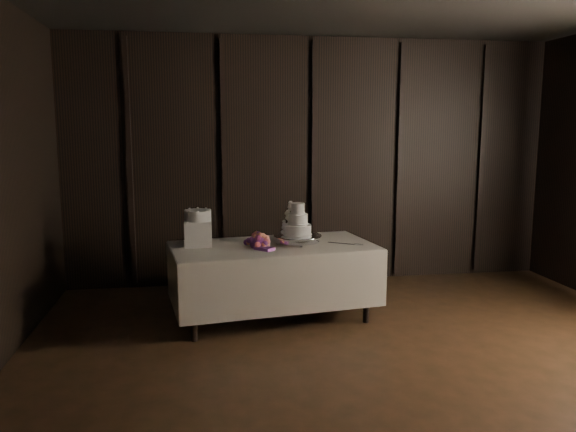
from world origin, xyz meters
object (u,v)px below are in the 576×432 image
(bouquet, at_px, (258,241))
(small_cake, at_px, (198,215))
(box_pedestal, at_px, (198,233))
(display_table, at_px, (273,279))
(cake_stand, at_px, (298,240))
(wedding_cake, at_px, (296,223))

(bouquet, relative_size, small_cake, 1.51)
(small_cake, bearing_deg, box_pedestal, 0.00)
(display_table, distance_m, cake_stand, 0.46)
(display_table, height_order, bouquet, bouquet)
(wedding_cake, bearing_deg, small_cake, -170.46)
(cake_stand, height_order, wedding_cake, wedding_cake)
(cake_stand, relative_size, wedding_cake, 1.48)
(cake_stand, bearing_deg, box_pedestal, 174.97)
(bouquet, bearing_deg, box_pedestal, 161.37)
(display_table, height_order, small_cake, small_cake)
(display_table, distance_m, box_pedestal, 0.88)
(small_cake, bearing_deg, cake_stand, -5.03)
(bouquet, relative_size, box_pedestal, 1.52)
(display_table, relative_size, cake_stand, 4.37)
(cake_stand, relative_size, box_pedestal, 1.86)
(wedding_cake, distance_m, box_pedestal, 0.97)
(bouquet, bearing_deg, cake_stand, 14.40)
(box_pedestal, bearing_deg, small_cake, 0.00)
(cake_stand, xyz_separation_m, small_cake, (-0.98, 0.09, 0.26))
(wedding_cake, distance_m, bouquet, 0.43)
(display_table, bearing_deg, bouquet, -158.07)
(bouquet, bearing_deg, small_cake, 161.37)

